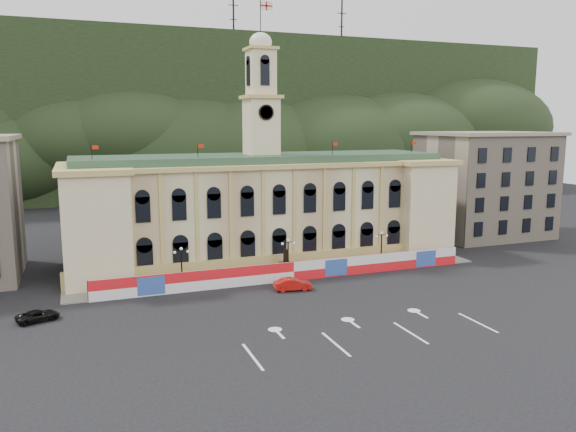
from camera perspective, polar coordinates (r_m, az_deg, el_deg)
name	(u,v)px	position (r m, az deg, el deg)	size (l,w,h in m)	color
ground	(346,318)	(59.83, 5.87, -10.27)	(260.00, 260.00, 0.00)	black
lane_markings	(369,335)	(55.69, 8.22, -11.84)	(26.00, 10.00, 0.02)	white
hill_ridge	(164,125)	(174.16, -12.44, 8.98)	(230.00, 80.00, 64.00)	black
city_hall	(263,207)	(82.88, -2.59, 0.90)	(56.20, 17.60, 37.10)	beige
side_building_right	(485,184)	(106.75, 19.35, 3.08)	(21.00, 17.00, 18.60)	tan
hoarding_fence	(294,271)	(72.64, 0.59, -5.63)	(50.00, 0.44, 2.50)	red
pavement	(286,275)	(75.34, -0.19, -6.00)	(56.00, 5.50, 0.16)	slate
statue	(285,266)	(75.28, -0.26, -5.14)	(1.40, 1.40, 3.72)	#595651
lamp_left	(182,264)	(70.34, -10.76, -4.77)	(1.96, 0.44, 5.15)	black
lamp_center	(288,254)	(73.92, 0.01, -3.91)	(1.96, 0.44, 5.15)	black
lamp_right	(381,246)	(79.83, 9.47, -3.04)	(1.96, 0.44, 5.15)	black
red_sedan	(293,284)	(68.69, 0.49, -6.94)	(4.79, 2.27, 1.52)	#AF110C
black_suv	(38,316)	(63.82, -24.06, -9.24)	(4.61, 3.19, 1.17)	black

